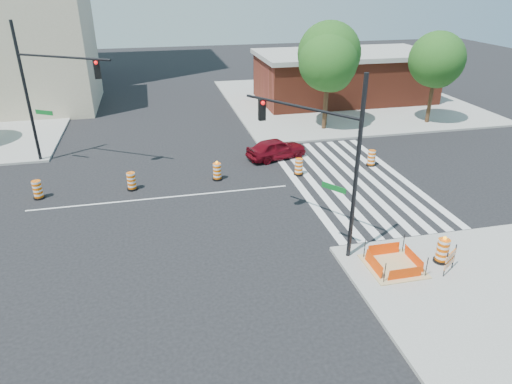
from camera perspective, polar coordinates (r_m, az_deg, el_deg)
ground at (r=25.47m, az=-11.60°, el=-0.71°), size 120.00×120.00×0.00m
sidewalk_ne at (r=46.07m, az=10.75°, el=11.24°), size 22.00×22.00×0.15m
crosswalk_east at (r=27.72m, az=11.57°, el=1.51°), size 6.75×13.50×0.01m
lane_centerline at (r=25.47m, az=-11.60°, el=-0.70°), size 14.00×0.12×0.01m
excavation_pit at (r=19.79m, az=16.80°, el=-8.76°), size 2.20×2.20×0.90m
brick_storefront at (r=45.59m, az=10.99°, el=13.97°), size 16.50×8.50×4.60m
beige_midrise at (r=46.95m, az=-28.62°, el=15.12°), size 14.00×10.00×10.00m
red_coupe at (r=30.24m, az=2.55°, el=5.45°), size 4.31×2.64×1.37m
signal_pole_se at (r=18.83m, az=8.41°, el=5.75°), size 3.51×4.82×7.71m
signal_pole_nw at (r=30.50m, az=-24.60°, el=12.32°), size 5.60×3.53×8.58m
pit_drum at (r=20.56m, az=22.26°, el=-6.87°), size 0.62×0.62×1.22m
barricade at (r=19.95m, az=23.11°, el=-7.73°), size 0.80×0.55×1.10m
tree_north_c at (r=35.56m, az=9.01°, el=15.40°), size 4.38×4.38×7.45m
tree_north_d at (r=36.45m, az=9.15°, el=16.33°), size 4.77×4.77×8.10m
tree_north_e at (r=39.46m, az=21.64°, el=14.79°), size 4.28×4.28×7.28m
median_drum_1 at (r=27.38m, az=-25.62°, el=0.19°), size 0.60×0.60×1.02m
median_drum_2 at (r=26.67m, az=-15.29°, el=1.24°), size 0.60×0.60×1.02m
median_drum_3 at (r=27.11m, az=-4.88°, el=2.52°), size 0.60×0.60×1.18m
median_drum_4 at (r=27.82m, az=5.37°, el=3.09°), size 0.60×0.60×1.02m
median_drum_5 at (r=29.98m, az=14.22°, el=4.07°), size 0.60×0.60×1.02m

